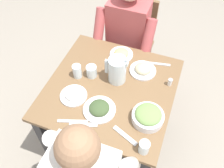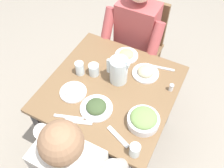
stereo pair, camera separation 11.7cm
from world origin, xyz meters
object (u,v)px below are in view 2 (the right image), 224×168
at_px(water_pitcher, 119,70).
at_px(plate_dolmas, 96,107).
at_px(water_glass_far_right, 94,70).
at_px(water_glass_center, 80,68).
at_px(salad_bowl, 143,119).
at_px(chair_near, 140,42).
at_px(water_glass_near_right, 135,150).
at_px(plate_beans, 146,72).
at_px(diner_far, 83,163).
at_px(salt_shaker, 171,87).
at_px(diner_near, 131,44).
at_px(plate_fries, 126,55).
at_px(dining_table, 111,98).
at_px(plate_yoghurt, 73,91).

bearing_deg(water_pitcher, plate_dolmas, 86.74).
xyz_separation_m(plate_dolmas, water_glass_far_right, (0.16, -0.25, 0.02)).
distance_m(water_glass_center, water_glass_far_right, 0.10).
distance_m(salad_bowl, plate_dolmas, 0.30).
xyz_separation_m(salad_bowl, plate_dolmas, (0.30, 0.04, -0.02)).
bearing_deg(chair_near, water_glass_near_right, 110.81).
relative_size(water_pitcher, water_glass_near_right, 2.21).
relative_size(salad_bowl, plate_beans, 1.04).
relative_size(diner_far, water_glass_near_right, 13.69).
relative_size(plate_dolmas, water_glass_near_right, 2.38).
bearing_deg(salad_bowl, water_glass_near_right, 99.19).
distance_m(plate_beans, salt_shaker, 0.21).
distance_m(diner_near, diner_far, 1.05).
relative_size(plate_fries, water_glass_near_right, 2.01).
bearing_deg(dining_table, plate_fries, -84.28).
bearing_deg(diner_far, water_pitcher, -82.85).
bearing_deg(diner_far, plate_dolmas, -74.24).
bearing_deg(water_pitcher, plate_beans, -137.37).
relative_size(plate_yoghurt, water_glass_far_right, 2.05).
relative_size(chair_near, water_glass_far_right, 10.26).
relative_size(plate_beans, water_glass_near_right, 2.17).
bearing_deg(diner_far, diner_near, -80.63).
height_order(water_glass_far_right, salt_shaker, water_glass_far_right).
xyz_separation_m(plate_beans, water_glass_center, (0.41, 0.20, 0.03)).
bearing_deg(dining_table, salad_bowl, 152.28).
xyz_separation_m(chair_near, water_pitcher, (-0.10, 0.64, 0.30)).
relative_size(plate_yoghurt, salt_shaker, 3.27).
xyz_separation_m(plate_yoghurt, plate_dolmas, (-0.20, 0.04, 0.00)).
bearing_deg(diner_far, water_glass_center, -57.32).
height_order(dining_table, diner_near, diner_near).
xyz_separation_m(plate_fries, water_glass_near_right, (-0.36, 0.67, 0.03)).
relative_size(salad_bowl, salt_shaker, 3.59).
height_order(water_pitcher, plate_beans, water_pitcher).
bearing_deg(water_glass_far_right, chair_near, -96.75).
bearing_deg(chair_near, diner_near, 90.00).
xyz_separation_m(dining_table, water_glass_center, (0.25, -0.01, 0.18)).
height_order(plate_beans, water_glass_near_right, water_glass_near_right).
height_order(water_glass_far_right, water_glass_near_right, same).
bearing_deg(chair_near, salt_shaker, 128.36).
bearing_deg(salt_shaker, chair_near, -51.64).
distance_m(plate_fries, water_glass_far_right, 0.29).
bearing_deg(water_glass_near_right, salt_shaker, -93.95).
height_order(dining_table, plate_beans, plate_beans).
bearing_deg(water_glass_center, diner_far, 122.68).
xyz_separation_m(plate_fries, plate_dolmas, (-0.03, 0.51, 0.00)).
relative_size(water_pitcher, plate_yoghurt, 1.08).
distance_m(chair_near, water_glass_near_right, 1.18).
xyz_separation_m(water_glass_center, salt_shaker, (-0.61, -0.15, -0.02)).
bearing_deg(plate_yoghurt, diner_far, 128.75).
bearing_deg(salad_bowl, dining_table, -27.72).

